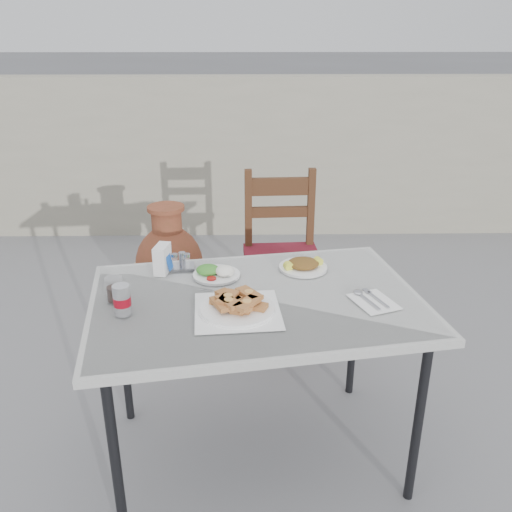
{
  "coord_description": "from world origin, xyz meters",
  "views": [
    {
      "loc": [
        -0.19,
        -1.67,
        1.51
      ],
      "look_at": [
        -0.16,
        0.01,
        0.81
      ],
      "focal_mm": 38.0,
      "sensor_mm": 36.0,
      "label": 1
    }
  ],
  "objects_px": {
    "pide_plate": "(237,304)",
    "salad_rice_plate": "(216,272)",
    "napkin_holder": "(162,259)",
    "condiment_caddy": "(182,263)",
    "cola_glass": "(115,290)",
    "soda_can": "(122,300)",
    "terracotta_urn": "(170,268)",
    "cafe_table": "(256,309)",
    "salad_chopped_plate": "(303,265)",
    "chair": "(282,255)"
  },
  "relations": [
    {
      "from": "pide_plate",
      "to": "salad_rice_plate",
      "type": "distance_m",
      "value": 0.28
    },
    {
      "from": "napkin_holder",
      "to": "condiment_caddy",
      "type": "relative_size",
      "value": 1.06
    },
    {
      "from": "pide_plate",
      "to": "cola_glass",
      "type": "xyz_separation_m",
      "value": [
        -0.41,
        0.08,
        0.01
      ]
    },
    {
      "from": "salad_rice_plate",
      "to": "soda_can",
      "type": "bearing_deg",
      "value": -134.95
    },
    {
      "from": "pide_plate",
      "to": "terracotta_urn",
      "type": "relative_size",
      "value": 0.45
    },
    {
      "from": "cola_glass",
      "to": "condiment_caddy",
      "type": "bearing_deg",
      "value": 52.79
    },
    {
      "from": "cafe_table",
      "to": "terracotta_urn",
      "type": "distance_m",
      "value": 1.22
    },
    {
      "from": "salad_chopped_plate",
      "to": "chair",
      "type": "distance_m",
      "value": 0.73
    },
    {
      "from": "cola_glass",
      "to": "terracotta_urn",
      "type": "distance_m",
      "value": 1.17
    },
    {
      "from": "soda_can",
      "to": "terracotta_urn",
      "type": "distance_m",
      "value": 1.26
    },
    {
      "from": "cafe_table",
      "to": "terracotta_urn",
      "type": "bearing_deg",
      "value": 112.77
    },
    {
      "from": "salad_rice_plate",
      "to": "terracotta_urn",
      "type": "relative_size",
      "value": 0.26
    },
    {
      "from": "condiment_caddy",
      "to": "salad_chopped_plate",
      "type": "bearing_deg",
      "value": -1.17
    },
    {
      "from": "soda_can",
      "to": "condiment_caddy",
      "type": "xyz_separation_m",
      "value": [
        0.15,
        0.35,
        -0.03
      ]
    },
    {
      "from": "salad_rice_plate",
      "to": "terracotta_urn",
      "type": "distance_m",
      "value": 1.04
    },
    {
      "from": "terracotta_urn",
      "to": "pide_plate",
      "type": "bearing_deg",
      "value": -71.64
    },
    {
      "from": "cafe_table",
      "to": "cola_glass",
      "type": "height_order",
      "value": "cola_glass"
    },
    {
      "from": "salad_rice_plate",
      "to": "terracotta_urn",
      "type": "height_order",
      "value": "salad_rice_plate"
    },
    {
      "from": "salad_rice_plate",
      "to": "napkin_holder",
      "type": "height_order",
      "value": "napkin_holder"
    },
    {
      "from": "salad_chopped_plate",
      "to": "pide_plate",
      "type": "bearing_deg",
      "value": -126.39
    },
    {
      "from": "soda_can",
      "to": "salad_rice_plate",
      "type": "bearing_deg",
      "value": 45.05
    },
    {
      "from": "chair",
      "to": "terracotta_urn",
      "type": "distance_m",
      "value": 0.64
    },
    {
      "from": "salad_chopped_plate",
      "to": "cola_glass",
      "type": "bearing_deg",
      "value": -159.33
    },
    {
      "from": "condiment_caddy",
      "to": "terracotta_urn",
      "type": "bearing_deg",
      "value": 101.88
    },
    {
      "from": "cola_glass",
      "to": "napkin_holder",
      "type": "distance_m",
      "value": 0.26
    },
    {
      "from": "chair",
      "to": "pide_plate",
      "type": "bearing_deg",
      "value": -104.4
    },
    {
      "from": "napkin_holder",
      "to": "terracotta_urn",
      "type": "distance_m",
      "value": 0.97
    },
    {
      "from": "chair",
      "to": "terracotta_urn",
      "type": "height_order",
      "value": "chair"
    },
    {
      "from": "salad_rice_plate",
      "to": "chair",
      "type": "distance_m",
      "value": 0.84
    },
    {
      "from": "soda_can",
      "to": "condiment_caddy",
      "type": "distance_m",
      "value": 0.38
    },
    {
      "from": "pide_plate",
      "to": "salad_chopped_plate",
      "type": "bearing_deg",
      "value": 53.61
    },
    {
      "from": "cafe_table",
      "to": "napkin_holder",
      "type": "height_order",
      "value": "napkin_holder"
    },
    {
      "from": "salad_rice_plate",
      "to": "soda_can",
      "type": "distance_m",
      "value": 0.4
    },
    {
      "from": "salad_chopped_plate",
      "to": "soda_can",
      "type": "bearing_deg",
      "value": -150.61
    },
    {
      "from": "napkin_holder",
      "to": "terracotta_urn",
      "type": "height_order",
      "value": "napkin_holder"
    },
    {
      "from": "napkin_holder",
      "to": "cafe_table",
      "type": "bearing_deg",
      "value": -21.3
    },
    {
      "from": "cafe_table",
      "to": "condiment_caddy",
      "type": "xyz_separation_m",
      "value": [
        -0.28,
        0.24,
        0.07
      ]
    },
    {
      "from": "salad_rice_plate",
      "to": "chair",
      "type": "relative_size",
      "value": 0.2
    },
    {
      "from": "soda_can",
      "to": "condiment_caddy",
      "type": "bearing_deg",
      "value": 67.11
    },
    {
      "from": "pide_plate",
      "to": "chair",
      "type": "relative_size",
      "value": 0.34
    },
    {
      "from": "cafe_table",
      "to": "napkin_holder",
      "type": "bearing_deg",
      "value": 148.42
    },
    {
      "from": "salad_chopped_plate",
      "to": "soda_can",
      "type": "xyz_separation_m",
      "value": [
        -0.61,
        -0.34,
        0.04
      ]
    },
    {
      "from": "pide_plate",
      "to": "napkin_holder",
      "type": "xyz_separation_m",
      "value": [
        -0.28,
        0.31,
        0.03
      ]
    },
    {
      "from": "pide_plate",
      "to": "chair",
      "type": "distance_m",
      "value": 1.07
    },
    {
      "from": "condiment_caddy",
      "to": "chair",
      "type": "xyz_separation_m",
      "value": [
        0.43,
        0.68,
        -0.25
      ]
    },
    {
      "from": "napkin_holder",
      "to": "salad_chopped_plate",
      "type": "bearing_deg",
      "value": 12.63
    },
    {
      "from": "chair",
      "to": "terracotta_urn",
      "type": "bearing_deg",
      "value": 162.44
    },
    {
      "from": "cafe_table",
      "to": "salad_rice_plate",
      "type": "height_order",
      "value": "salad_rice_plate"
    },
    {
      "from": "salad_rice_plate",
      "to": "salad_chopped_plate",
      "type": "bearing_deg",
      "value": 10.56
    },
    {
      "from": "salad_chopped_plate",
      "to": "condiment_caddy",
      "type": "distance_m",
      "value": 0.46
    }
  ]
}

